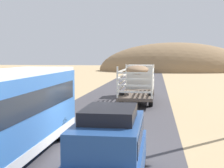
% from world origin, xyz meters
% --- Properties ---
extents(ground_plane, '(240.00, 240.00, 0.00)m').
position_xyz_m(ground_plane, '(0.00, 0.00, 0.00)').
color(ground_plane, tan).
extents(road_surface, '(8.00, 120.00, 0.02)m').
position_xyz_m(road_surface, '(0.00, 0.00, 0.01)').
color(road_surface, '#423F44').
rests_on(road_surface, ground).
extents(road_centre_line, '(0.16, 117.60, 0.00)m').
position_xyz_m(road_centre_line, '(0.00, 0.00, 0.02)').
color(road_centre_line, '#D8CC4C').
rests_on(road_centre_line, road_surface).
extents(suv_near, '(1.90, 4.62, 2.29)m').
position_xyz_m(suv_near, '(1.62, -3.73, 1.15)').
color(suv_near, '#264C8C').
rests_on(suv_near, road_surface).
extents(livestock_truck, '(2.53, 9.70, 3.02)m').
position_xyz_m(livestock_truck, '(1.39, 15.75, 1.79)').
color(livestock_truck, silver).
rests_on(livestock_truck, road_surface).
extents(bus, '(2.54, 10.00, 3.21)m').
position_xyz_m(bus, '(-2.35, -2.25, 1.75)').
color(bus, '#3872C6').
rests_on(bus, road_surface).
extents(distant_hill, '(38.95, 25.58, 14.61)m').
position_xyz_m(distant_hill, '(7.26, 71.61, 0.00)').
color(distant_hill, '#8D6E4C').
rests_on(distant_hill, ground).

